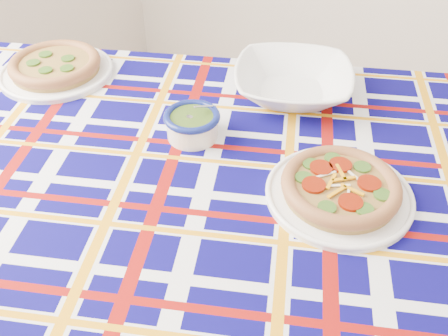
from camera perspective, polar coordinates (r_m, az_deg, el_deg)
The scene contains 6 objects.
dining_table at distance 1.07m, azimuth 2.50°, elevation -4.54°, with size 1.85×1.51×0.75m.
tablecloth at distance 1.06m, azimuth 2.54°, elevation -3.60°, with size 1.63×1.03×0.11m, color #080450, non-canonical shape.
main_focaccia_plate at distance 0.99m, azimuth 13.18°, elevation -2.07°, with size 0.30×0.30×0.06m, color olive, non-canonical shape.
pesto_bowl at distance 1.12m, azimuth -3.66°, elevation 5.20°, with size 0.13×0.13×0.07m, color #273F11, non-canonical shape.
serving_bowl at distance 1.27m, azimuth 7.88°, elevation 9.70°, with size 0.29×0.29×0.07m, color white.
second_focaccia_plate at distance 1.43m, azimuth -18.74°, elevation 11.07°, with size 0.31×0.31×0.06m, color olive, non-canonical shape.
Camera 1 is at (-0.23, -0.18, 1.44)m, focal length 40.00 mm.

